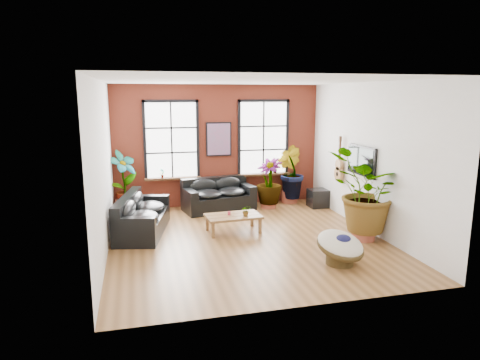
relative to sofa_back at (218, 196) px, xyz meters
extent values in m
cube|color=brown|center=(0.14, -2.67, -0.42)|extent=(6.00, 6.50, 0.02)
cube|color=white|center=(0.14, -2.67, 3.10)|extent=(6.00, 6.50, 0.02)
cube|color=#5B1F15|center=(0.14, 0.59, 1.34)|extent=(6.00, 0.02, 3.50)
cube|color=silver|center=(0.14, -5.93, 1.34)|extent=(6.00, 0.02, 3.50)
cube|color=silver|center=(-2.87, -2.67, 1.34)|extent=(0.02, 6.50, 3.50)
cube|color=silver|center=(3.15, -2.67, 1.34)|extent=(0.02, 6.50, 3.50)
cube|color=white|center=(-1.21, 0.53, 1.54)|extent=(1.40, 0.02, 2.10)
cube|color=#341C0E|center=(-1.21, 0.46, 0.46)|extent=(1.60, 0.22, 0.06)
cube|color=white|center=(1.49, 0.53, 1.54)|extent=(1.40, 0.02, 2.10)
cube|color=#341C0E|center=(1.49, 0.46, 0.46)|extent=(1.60, 0.22, 0.06)
cube|color=black|center=(0.01, -0.06, -0.18)|extent=(2.10, 1.30, 0.44)
cube|color=black|center=(-0.06, 0.29, 0.26)|extent=(1.96, 0.60, 0.45)
cube|color=black|center=(-0.83, -0.22, 0.15)|extent=(0.41, 0.98, 0.23)
cube|color=black|center=(0.86, 0.11, 0.15)|extent=(0.41, 0.98, 0.23)
ellipsoid|color=black|center=(-0.34, -0.18, 0.10)|extent=(0.96, 0.94, 0.25)
ellipsoid|color=black|center=(-0.40, 0.09, 0.26)|extent=(0.85, 0.40, 0.44)
ellipsoid|color=black|center=(0.39, -0.04, 0.10)|extent=(0.96, 0.94, 0.25)
ellipsoid|color=black|center=(0.33, 0.23, 0.26)|extent=(0.85, 0.40, 0.44)
cube|color=black|center=(-2.11, -1.63, -0.19)|extent=(1.40, 2.40, 0.44)
cube|color=black|center=(-2.46, -1.55, 0.26)|extent=(0.70, 2.25, 0.45)
cube|color=black|center=(-2.32, -2.61, 0.15)|extent=(0.97, 0.42, 0.23)
cube|color=black|center=(-1.89, -0.64, 0.15)|extent=(0.97, 0.42, 0.23)
ellipsoid|color=black|center=(-2.15, -2.08, 0.10)|extent=(0.98, 1.13, 0.25)
ellipsoid|color=black|center=(-2.42, -2.02, 0.26)|extent=(0.45, 1.01, 0.43)
ellipsoid|color=black|center=(-1.96, -1.20, 0.10)|extent=(0.98, 1.13, 0.25)
ellipsoid|color=black|center=(-2.23, -1.15, 0.26)|extent=(0.45, 1.01, 0.43)
cube|color=brown|center=(-0.03, -2.08, -0.02)|extent=(1.33, 0.82, 0.06)
cube|color=#341C0E|center=(-0.02, -2.20, 0.01)|extent=(1.28, 0.09, 0.00)
cube|color=#341C0E|center=(-0.04, -1.96, 0.01)|extent=(1.28, 0.09, 0.00)
cube|color=brown|center=(-0.58, -2.41, -0.23)|extent=(0.07, 0.07, 0.36)
cube|color=brown|center=(0.56, -2.34, -0.23)|extent=(0.07, 0.07, 0.36)
cube|color=brown|center=(-0.61, -1.82, -0.23)|extent=(0.07, 0.07, 0.36)
cube|color=brown|center=(0.52, -1.75, -0.23)|extent=(0.07, 0.07, 0.36)
cylinder|color=#C53149|center=(-0.12, -2.04, 0.05)|extent=(0.08, 0.08, 0.08)
cylinder|color=#423217|center=(1.53, -4.48, -0.30)|extent=(0.70, 0.70, 0.21)
torus|color=#423217|center=(1.53, -4.48, -0.05)|extent=(1.21, 1.21, 0.42)
ellipsoid|color=beige|center=(1.53, -4.48, 0.00)|extent=(1.18, 1.21, 0.57)
ellipsoid|color=#13143D|center=(1.55, -4.53, 0.11)|extent=(0.44, 0.40, 0.16)
cube|color=black|center=(0.14, 0.52, 1.54)|extent=(0.74, 0.04, 0.98)
cube|color=#0C7F8C|center=(0.14, 0.49, 1.54)|extent=(0.66, 0.02, 0.90)
cube|color=black|center=(3.09, -2.37, 1.24)|extent=(0.06, 1.25, 0.72)
cube|color=black|center=(3.05, -2.37, 1.24)|extent=(0.01, 1.15, 0.62)
cylinder|color=#B27F4C|center=(3.04, -1.32, 0.72)|extent=(0.09, 0.38, 0.38)
cylinder|color=#B27F4C|center=(3.04, -1.32, 0.97)|extent=(0.09, 0.30, 0.30)
cylinder|color=black|center=(3.03, -1.32, 0.72)|extent=(0.09, 0.11, 0.11)
cube|color=#341C0E|center=(3.04, -1.32, 1.34)|extent=(0.04, 0.05, 0.55)
cube|color=#341C0E|center=(3.04, -1.32, 1.66)|extent=(0.06, 0.06, 0.14)
cube|color=black|center=(2.93, -0.41, -0.15)|extent=(0.63, 0.52, 0.52)
cylinder|color=#9E4733|center=(-2.53, 0.12, -0.20)|extent=(0.75, 0.75, 0.41)
cylinder|color=#9E4733|center=(2.26, 0.30, -0.23)|extent=(0.59, 0.59, 0.35)
cylinder|color=#9E4733|center=(2.69, -3.31, -0.22)|extent=(0.67, 0.67, 0.38)
cylinder|color=#9E4733|center=(1.45, -0.14, -0.24)|extent=(0.57, 0.57, 0.32)
imported|color=black|center=(-2.56, 0.12, 0.55)|extent=(1.02, 0.99, 1.61)
imported|color=black|center=(2.25, 0.30, 0.53)|extent=(1.08, 1.11, 1.58)
imported|color=black|center=(2.73, -3.32, 0.69)|extent=(2.21, 2.16, 1.87)
imported|color=black|center=(1.46, -0.18, 0.38)|extent=(1.02, 1.02, 1.30)
imported|color=black|center=(0.25, -2.21, 0.13)|extent=(0.24, 0.21, 0.25)
imported|color=black|center=(-1.51, 0.46, 0.63)|extent=(0.17, 0.17, 0.27)
imported|color=black|center=(1.84, 0.46, 0.63)|extent=(0.19, 0.19, 0.27)
camera|label=1|loc=(-2.19, -11.59, 2.80)|focal=32.00mm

